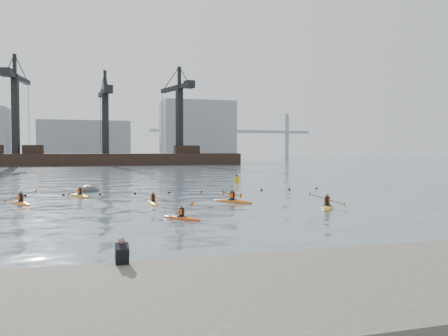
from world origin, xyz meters
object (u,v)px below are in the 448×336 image
(kayaker_2, at_px, (21,203))
(kayaker_3, at_px, (153,202))
(mooring_buoy, at_px, (90,191))
(nav_buoy, at_px, (236,179))
(kayaker_4, at_px, (232,201))
(kayaker_1, at_px, (327,207))
(kayaker_5, at_px, (80,195))
(kayaker_0, at_px, (182,217))

(kayaker_2, bearing_deg, kayaker_3, -40.07)
(mooring_buoy, relative_size, nav_buoy, 1.87)
(kayaker_4, height_order, nav_buoy, nav_buoy)
(kayaker_1, height_order, mooring_buoy, kayaker_1)
(kayaker_3, distance_m, kayaker_5, 8.68)
(kayaker_0, relative_size, nav_buoy, 2.16)
(kayaker_3, distance_m, kayaker_4, 5.79)
(kayaker_2, distance_m, nav_buoy, 28.06)
(kayaker_2, relative_size, kayaker_3, 1.10)
(kayaker_0, bearing_deg, kayaker_5, 74.25)
(kayaker_1, xyz_separation_m, mooring_buoy, (-14.60, 18.22, -0.11))
(kayaker_4, relative_size, mooring_buoy, 1.42)
(kayaker_4, distance_m, mooring_buoy, 16.09)
(kayaker_0, height_order, kayaker_5, kayaker_5)
(nav_buoy, bearing_deg, kayaker_3, -123.08)
(kayaker_0, xyz_separation_m, kayaker_4, (5.37, 7.40, 0.02))
(mooring_buoy, bearing_deg, kayaker_2, -117.48)
(kayaker_3, distance_m, nav_buoy, 23.75)
(kayaker_5, relative_size, nav_buoy, 2.59)
(kayaker_0, bearing_deg, mooring_buoy, 67.13)
(kayaker_0, height_order, kayaker_1, kayaker_1)
(nav_buoy, bearing_deg, kayaker_5, -144.52)
(kayaker_0, height_order, mooring_buoy, kayaker_0)
(kayaker_2, xyz_separation_m, kayaker_5, (4.04, 4.60, -0.01))
(nav_buoy, bearing_deg, kayaker_0, -114.21)
(kayaker_1, bearing_deg, kayaker_0, -135.23)
(kayaker_1, bearing_deg, kayaker_4, 165.18)
(kayaker_4, relative_size, kayaker_5, 1.03)
(kayaker_2, bearing_deg, kayaker_1, -48.48)
(kayaker_2, distance_m, kayaker_5, 6.12)
(mooring_buoy, bearing_deg, kayaker_0, -77.53)
(kayaker_4, height_order, kayaker_5, kayaker_4)
(mooring_buoy, bearing_deg, kayaker_3, -71.38)
(kayaker_5, bearing_deg, kayaker_1, -65.06)
(kayaker_0, bearing_deg, kayaker_4, 18.71)
(kayaker_0, distance_m, kayaker_1, 10.33)
(kayaker_1, xyz_separation_m, kayaker_2, (-19.58, 8.64, -0.00))
(kayaker_2, bearing_deg, mooring_buoy, 37.85)
(kayaker_0, height_order, kayaker_4, kayaker_4)
(kayaker_5, bearing_deg, kayaker_0, -95.05)
(kayaker_3, height_order, mooring_buoy, kayaker_3)
(kayaker_2, xyz_separation_m, mooring_buoy, (4.98, 9.58, -0.10))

